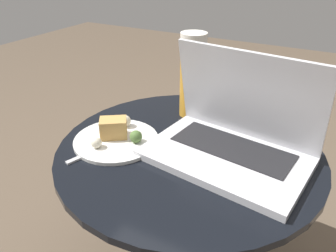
% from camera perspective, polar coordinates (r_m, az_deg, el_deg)
% --- Properties ---
extents(table, '(0.66, 0.66, 0.49)m').
position_cam_1_polar(table, '(0.92, 3.36, -11.64)').
color(table, '#9E9EA3').
rests_on(table, ground_plane).
extents(laptop, '(0.40, 0.28, 0.25)m').
position_cam_1_polar(laptop, '(0.79, 11.21, -1.81)').
color(laptop, silver).
rests_on(laptop, table).
extents(beer_glass, '(0.07, 0.07, 0.24)m').
position_cam_1_polar(beer_glass, '(0.95, 4.28, 8.75)').
color(beer_glass, gold).
rests_on(beer_glass, table).
extents(snack_plate, '(0.22, 0.22, 0.06)m').
position_cam_1_polar(snack_plate, '(0.86, -8.96, -1.75)').
color(snack_plate, silver).
rests_on(snack_plate, table).
extents(fork, '(0.07, 0.18, 0.01)m').
position_cam_1_polar(fork, '(0.84, -10.84, -3.49)').
color(fork, '#B2B2B7').
rests_on(fork, table).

